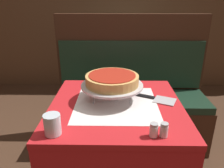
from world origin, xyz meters
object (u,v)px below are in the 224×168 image
deep_dish_pizza (112,80)px  pepper_shaker (164,130)px  salt_shaker (154,130)px  dining_table_front (116,119)px  dining_table_rear (127,54)px  water_glass_near (52,124)px  condiment_caddy (127,42)px  booth_bench (130,108)px  pizza_pan_stand (112,86)px  pizza_server (154,98)px

deep_dish_pizza → pepper_shaker: size_ratio=4.68×
salt_shaker → dining_table_front: bearing=117.4°
dining_table_rear → water_glass_near: water_glass_near is taller
dining_table_front → deep_dish_pizza: (-0.02, 0.05, 0.22)m
pepper_shaker → condiment_caddy: size_ratio=0.34×
dining_table_front → booth_bench: (0.13, 0.69, -0.29)m
deep_dish_pizza → pepper_shaker: (0.22, -0.36, -0.09)m
dining_table_front → pizza_pan_stand: pizza_pan_stand is taller
booth_bench → deep_dish_pizza: bearing=-104.0°
dining_table_rear → water_glass_near: size_ratio=7.86×
deep_dish_pizza → pepper_shaker: deep_dish_pizza is taller
condiment_caddy → deep_dish_pizza: bearing=-96.0°
pizza_server → pepper_shaker: (-0.02, -0.37, 0.03)m
dining_table_rear → salt_shaker: salt_shaker is taller
dining_table_front → booth_bench: size_ratio=0.55×
pizza_pan_stand → salt_shaker: (0.18, -0.36, -0.05)m
water_glass_near → condiment_caddy: size_ratio=0.50×
dining_table_rear → salt_shaker: bearing=-89.5°
deep_dish_pizza → salt_shaker: bearing=-63.1°
salt_shaker → pepper_shaker: pepper_shaker is taller
dining_table_rear → pizza_server: 1.56m
dining_table_front → deep_dish_pizza: size_ratio=2.47×
dining_table_front → water_glass_near: water_glass_near is taller
dining_table_front → pizza_server: (0.22, 0.07, 0.10)m
dining_table_rear → pizza_server: (0.08, -1.56, 0.12)m
booth_bench → water_glass_near: (-0.41, -0.98, 0.44)m
pizza_pan_stand → salt_shaker: bearing=-63.1°
dining_table_rear → condiment_caddy: size_ratio=3.90×
salt_shaker → pepper_shaker: bearing=-0.0°
booth_bench → salt_shaker: (0.02, -0.99, 0.42)m
dining_table_rear → deep_dish_pizza: (-0.16, -1.57, 0.24)m
pizza_pan_stand → condiment_caddy: 1.55m
dining_table_rear → pizza_pan_stand: 1.59m
pizza_pan_stand → pepper_shaker: (0.22, -0.36, -0.05)m
pizza_server → condiment_caddy: (-0.08, 1.53, 0.03)m
dining_table_front → pepper_shaker: bearing=-56.5°
dining_table_front → pizza_server: bearing=16.9°
dining_table_rear → pizza_server: bearing=-87.2°
booth_bench → pizza_server: (0.08, -0.62, 0.39)m
pizza_server → water_glass_near: 0.61m
pizza_pan_stand → pizza_server: bearing=2.9°
pizza_pan_stand → salt_shaker: size_ratio=5.60×
water_glass_near → salt_shaker: bearing=-1.5°
pizza_pan_stand → condiment_caddy: bearing=84.0°
pizza_pan_stand → deep_dish_pizza: (0.00, -0.00, 0.04)m
deep_dish_pizza → pizza_server: size_ratio=1.06×
deep_dish_pizza → condiment_caddy: (0.16, 1.54, -0.08)m
dining_table_front → water_glass_near: size_ratio=7.96×
booth_bench → pepper_shaker: bearing=-86.2°
salt_shaker → pepper_shaker: size_ratio=0.98×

